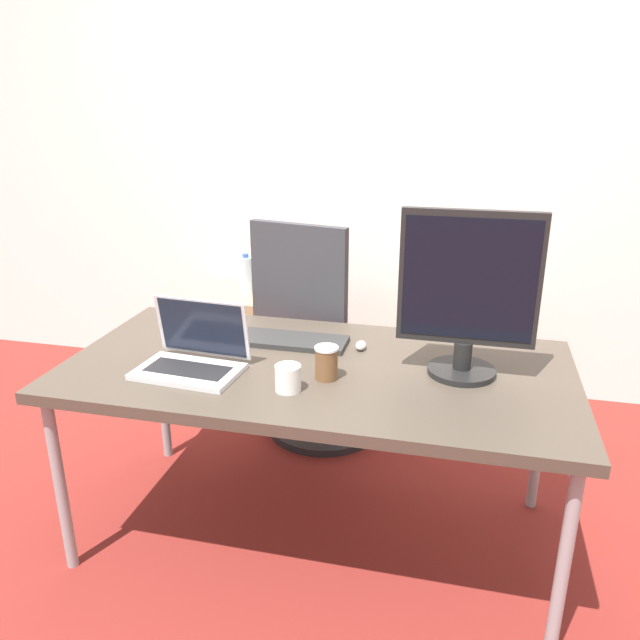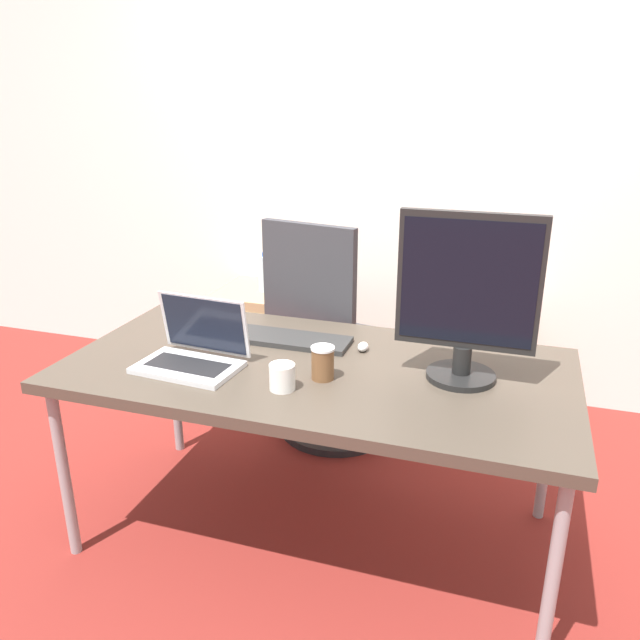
{
  "view_description": "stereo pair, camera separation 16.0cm",
  "coord_description": "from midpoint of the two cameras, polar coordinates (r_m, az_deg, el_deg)",
  "views": [
    {
      "loc": [
        0.47,
        -1.92,
        1.59
      ],
      "look_at": [
        0.0,
        0.04,
        0.86
      ],
      "focal_mm": 35.0,
      "sensor_mm": 36.0,
      "label": 1
    },
    {
      "loc": [
        0.63,
        -1.87,
        1.59
      ],
      "look_at": [
        0.0,
        0.04,
        0.86
      ],
      "focal_mm": 35.0,
      "sensor_mm": 36.0,
      "label": 2
    }
  ],
  "objects": [
    {
      "name": "coffee_cup_white",
      "position": [
        1.97,
        -5.28,
        -5.35
      ],
      "size": [
        0.08,
        0.08,
        0.09
      ],
      "color": "white",
      "rests_on": "desk"
    },
    {
      "name": "monitor",
      "position": [
        2.03,
        11.18,
        2.22
      ],
      "size": [
        0.45,
        0.23,
        0.55
      ],
      "color": "black",
      "rests_on": "desk"
    },
    {
      "name": "office_chair",
      "position": [
        2.96,
        -1.74,
        -3.5
      ],
      "size": [
        0.57,
        0.6,
        1.09
      ],
      "color": "#232326",
      "rests_on": "ground_plane"
    },
    {
      "name": "wall_back",
      "position": [
        3.41,
        4.41,
        15.07
      ],
      "size": [
        10.0,
        0.05,
        2.6
      ],
      "color": "white",
      "rests_on": "ground_plane"
    },
    {
      "name": "laptop_center",
      "position": [
        2.17,
        -13.63,
        -3.26
      ],
      "size": [
        0.36,
        0.27,
        0.23
      ],
      "color": "silver",
      "rests_on": "desk"
    },
    {
      "name": "cabinet_right",
      "position": [
        3.36,
        10.6,
        -3.37
      ],
      "size": [
        0.54,
        0.46,
        0.55
      ],
      "color": "tan",
      "rests_on": "ground_plane"
    },
    {
      "name": "coffee_cup_brown",
      "position": [
        2.04,
        -1.67,
        -3.96
      ],
      "size": [
        0.08,
        0.08,
        0.11
      ],
      "color": "brown",
      "rests_on": "desk"
    },
    {
      "name": "keyboard",
      "position": [
        2.35,
        -4.86,
        -1.9
      ],
      "size": [
        0.44,
        0.16,
        0.02
      ],
      "color": "#2D2D2D",
      "rests_on": "desk"
    },
    {
      "name": "water_bottle",
      "position": [
        3.46,
        -8.09,
        4.13
      ],
      "size": [
        0.08,
        0.08,
        0.22
      ],
      "color": "silver",
      "rests_on": "cabinet_left"
    },
    {
      "name": "cabinet_left",
      "position": [
        3.58,
        -7.81,
        -1.7
      ],
      "size": [
        0.54,
        0.46,
        0.55
      ],
      "color": "tan",
      "rests_on": "ground_plane"
    },
    {
      "name": "mouse",
      "position": [
        2.28,
        1.75,
        -2.37
      ],
      "size": [
        0.04,
        0.06,
        0.03
      ],
      "color": "silver",
      "rests_on": "desk"
    },
    {
      "name": "ground_plane",
      "position": [
        2.53,
        -2.16,
        -18.89
      ],
      "size": [
        14.0,
        14.0,
        0.0
      ],
      "primitive_type": "plane",
      "color": "maroon"
    },
    {
      "name": "desk",
      "position": [
        2.18,
        -2.38,
        -5.19
      ],
      "size": [
        1.74,
        0.87,
        0.71
      ],
      "color": "#473D33",
      "rests_on": "ground_plane"
    }
  ]
}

